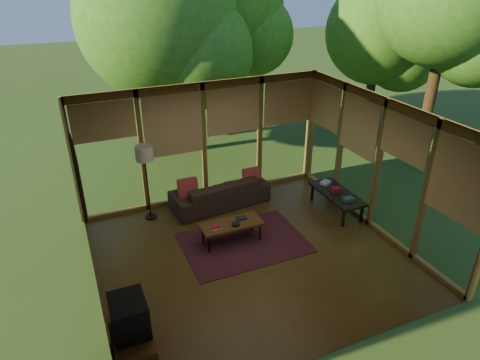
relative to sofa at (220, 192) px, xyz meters
name	(u,v)px	position (x,y,z in m)	size (l,w,h in m)	color
floor	(250,255)	(-0.17, -2.00, -0.32)	(5.50, 5.50, 0.00)	brown
ceiling	(252,117)	(-0.17, -2.00, 2.38)	(5.50, 5.50, 0.00)	silver
wall_left	(86,226)	(-2.92, -2.00, 1.03)	(0.04, 5.00, 2.70)	beige
wall_front	(335,278)	(-0.17, -4.50, 1.03)	(5.50, 0.04, 2.70)	beige
window_wall_back	(204,143)	(-0.17, 0.50, 1.03)	(5.50, 0.12, 2.70)	olive
window_wall_right	(378,165)	(2.58, -2.00, 1.03)	(0.12, 5.00, 2.70)	olive
exterior_lawn	(346,99)	(7.83, 6.00, -0.33)	(40.00, 40.00, 0.00)	#2F4C1C
tree_nw	(157,19)	(-0.30, 3.46, 3.32)	(4.11, 4.11, 5.70)	#3A2615
tree_ne	(225,4)	(1.89, 4.28, 3.56)	(3.32, 3.32, 5.56)	#3A2615
tree_far	(379,32)	(6.24, 2.78, 2.77)	(3.17, 3.17, 4.68)	#3A2615
rug	(244,243)	(-0.12, -1.59, -0.31)	(2.36, 1.67, 0.01)	maroon
sofa	(220,192)	(0.00, 0.00, 0.00)	(2.17, 0.85, 0.63)	#35271A
pillow_left	(188,188)	(-0.75, -0.05, 0.27)	(0.42, 0.14, 0.42)	maroon
pillow_right	(251,177)	(0.75, -0.05, 0.26)	(0.39, 0.13, 0.39)	maroon
ct_book_lower	(215,228)	(-0.67, -1.50, 0.12)	(0.19, 0.14, 0.03)	beige
ct_book_upper	(215,226)	(-0.67, -1.50, 0.15)	(0.17, 0.13, 0.03)	maroon
ct_book_side	(242,218)	(-0.07, -1.37, 0.12)	(0.19, 0.14, 0.03)	#151F30
ct_bowl	(236,224)	(-0.27, -1.55, 0.14)	(0.16, 0.16, 0.07)	black
media_cabinet	(132,347)	(-2.64, -3.58, -0.02)	(0.50, 1.00, 0.60)	brown
television	(129,316)	(-2.62, -3.58, 0.53)	(0.45, 0.55, 0.50)	black
console_book_a	(348,199)	(2.23, -1.67, 0.18)	(0.21, 0.15, 0.08)	#32574F
console_book_b	(336,190)	(2.23, -1.22, 0.18)	(0.21, 0.15, 0.09)	maroon
console_book_c	(325,183)	(2.23, -0.82, 0.17)	(0.23, 0.17, 0.06)	beige
floor_lamp	(145,158)	(-1.57, 0.08, 1.09)	(0.36, 0.36, 1.65)	black
coffee_table	(231,225)	(-0.32, -1.45, 0.07)	(1.20, 0.50, 0.43)	brown
side_console	(337,194)	(2.23, -1.27, 0.09)	(0.60, 1.40, 0.46)	black
wall_painting	(78,176)	(-2.88, -0.60, 1.23)	(0.06, 1.35, 1.15)	black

